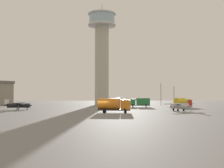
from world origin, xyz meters
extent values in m
plane|color=slate|center=(0.00, 0.00, 0.00)|extent=(400.00, 400.00, 0.00)
cylinder|color=#B2AD9E|center=(1.98, 60.74, 16.97)|extent=(5.91, 5.91, 33.94)
cylinder|color=silver|center=(1.98, 60.74, 34.24)|extent=(11.95, 11.95, 0.60)
cylinder|color=#99B7C6|center=(1.98, 60.74, 36.66)|extent=(10.99, 10.99, 4.23)
cylinder|color=silver|center=(1.98, 60.74, 39.02)|extent=(11.95, 11.95, 0.50)
cylinder|color=#38383D|center=(1.98, 60.74, 41.27)|extent=(0.16, 0.16, 4.00)
cylinder|color=black|center=(-21.07, 15.60, 1.10)|extent=(5.68, 1.41, 1.12)
cone|color=#38383D|center=(-18.04, 15.76, 1.10)|extent=(0.85, 0.82, 0.78)
cube|color=#38383D|center=(-18.04, 15.76, 1.10)|extent=(0.06, 0.09, 1.71)
cube|color=black|center=(-20.80, 15.62, 1.75)|extent=(1.82, 9.08, 0.18)
cylinder|color=white|center=(-20.72, 14.18, 1.38)|extent=(0.12, 0.89, 1.22)
cylinder|color=white|center=(-20.87, 17.06, 1.38)|extent=(0.12, 0.89, 1.22)
cube|color=#99B7C6|center=(-19.99, 15.66, 1.41)|extent=(1.04, 0.95, 0.63)
cone|color=black|center=(-24.10, 15.44, 1.19)|extent=(1.30, 0.90, 0.84)
cube|color=white|center=(-24.10, 15.44, 1.91)|extent=(1.00, 0.16, 1.53)
cube|color=black|center=(-24.10, 15.44, 1.33)|extent=(0.95, 2.74, 0.09)
cylinder|color=black|center=(-18.91, 15.72, 0.27)|extent=(0.18, 0.55, 0.54)
cylinder|color=black|center=(-21.20, 14.60, 0.27)|extent=(0.18, 0.55, 0.54)
cylinder|color=black|center=(-21.30, 16.58, 0.27)|extent=(0.18, 0.55, 0.54)
cylinder|color=#B7BABF|center=(18.57, 6.27, 1.08)|extent=(3.77, 5.30, 1.10)
cone|color=#38383D|center=(17.05, 8.82, 1.08)|extent=(1.07, 1.08, 0.77)
cube|color=#38383D|center=(17.05, 8.82, 1.08)|extent=(0.10, 0.09, 1.68)
cube|color=#B7BABF|center=(18.44, 6.49, 1.72)|extent=(8.28, 5.67, 0.18)
cylinder|color=red|center=(19.65, 7.22, 1.35)|extent=(0.78, 0.51, 1.20)
cylinder|color=red|center=(17.22, 5.77, 1.35)|extent=(0.78, 0.51, 1.20)
cube|color=#99B7C6|center=(18.03, 7.18, 1.38)|extent=(1.25, 1.29, 0.62)
cone|color=#B7BABF|center=(20.10, 3.71, 1.17)|extent=(1.34, 1.48, 0.82)
cube|color=red|center=(20.10, 3.71, 1.88)|extent=(0.59, 0.89, 1.50)
cube|color=#B7BABF|center=(20.10, 3.71, 1.30)|extent=(2.69, 2.04, 0.09)
cylinder|color=black|center=(17.49, 8.09, 0.27)|extent=(0.53, 0.40, 0.53)
cylinder|color=black|center=(19.50, 6.61, 0.27)|extent=(0.53, 0.40, 0.53)
cylinder|color=black|center=(17.83, 5.62, 0.27)|extent=(0.53, 0.40, 0.53)
cube|color=#38383D|center=(26.48, 28.74, 0.62)|extent=(5.95, 4.66, 0.24)
cube|color=gold|center=(28.25, 29.79, 1.67)|extent=(2.67, 3.01, 1.86)
cube|color=#99B7C6|center=(28.88, 30.16, 2.04)|extent=(1.17, 1.91, 0.93)
cylinder|color=gold|center=(25.66, 28.26, 1.89)|extent=(4.44, 3.92, 2.30)
cylinder|color=black|center=(27.61, 30.75, 0.50)|extent=(0.75, 1.00, 1.00)
cylinder|color=black|center=(28.78, 28.77, 0.50)|extent=(0.75, 1.00, 1.00)
cylinder|color=black|center=(24.42, 28.86, 0.50)|extent=(0.75, 1.00, 1.00)
cylinder|color=black|center=(25.59, 26.88, 0.50)|extent=(0.75, 1.00, 1.00)
cube|color=#38383D|center=(13.50, 32.54, 0.62)|extent=(6.79, 3.04, 0.24)
cube|color=#287A42|center=(11.18, 32.96, 1.70)|extent=(2.23, 2.68, 1.92)
cube|color=#99B7C6|center=(10.34, 33.11, 2.08)|extent=(0.44, 2.01, 0.96)
cube|color=#287A42|center=(14.55, 32.35, 1.85)|extent=(4.77, 3.13, 2.22)
cylinder|color=black|center=(11.05, 31.89, 0.50)|extent=(0.45, 1.03, 1.00)
cylinder|color=black|center=(11.44, 34.00, 0.50)|extent=(0.45, 1.03, 1.00)
cylinder|color=black|center=(15.25, 31.13, 0.50)|extent=(0.45, 1.03, 1.00)
cylinder|color=black|center=(15.63, 33.25, 0.50)|extent=(0.45, 1.03, 1.00)
cube|color=#38383D|center=(2.50, 0.18, 0.62)|extent=(7.01, 3.38, 0.24)
cube|color=orange|center=(4.87, -0.34, 1.75)|extent=(2.37, 2.85, 2.02)
cube|color=#99B7C6|center=(5.74, -0.52, 2.15)|extent=(0.53, 2.10, 1.01)
cylinder|color=orange|center=(1.43, 0.41, 1.89)|extent=(4.93, 3.21, 2.30)
cylinder|color=black|center=(5.05, 0.78, 0.50)|extent=(0.48, 1.04, 1.00)
cylinder|color=black|center=(4.57, -1.42, 0.50)|extent=(0.48, 1.04, 1.00)
cylinder|color=black|center=(0.76, 1.70, 0.50)|extent=(0.48, 1.04, 1.00)
cylinder|color=black|center=(0.29, -0.50, 0.50)|extent=(0.48, 1.04, 1.00)
cylinder|color=#38383D|center=(25.40, 52.03, 4.22)|extent=(0.18, 0.18, 8.44)
sphere|color=#F9E5B2|center=(25.40, 52.03, 8.66)|extent=(0.44, 0.44, 0.44)
cylinder|color=#38383D|center=(31.25, 53.88, 3.71)|extent=(0.18, 0.18, 7.42)
sphere|color=#F9E5B2|center=(31.25, 53.88, 7.64)|extent=(0.44, 0.44, 0.44)
camera|label=1|loc=(-2.10, -58.36, 3.30)|focal=44.90mm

